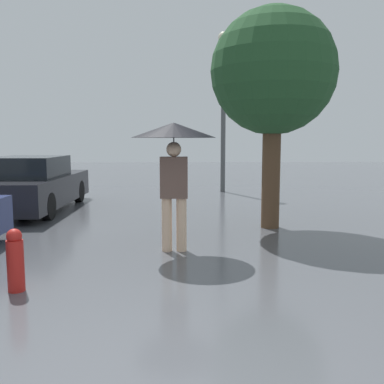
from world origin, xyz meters
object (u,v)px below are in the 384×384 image
at_px(parked_car_farthest, 32,185).
at_px(tree, 273,74).
at_px(fire_hydrant, 15,260).
at_px(street_lamp, 223,94).
at_px(pedestrian, 174,145).

relative_size(parked_car_farthest, tree, 1.05).
bearing_deg(tree, fire_hydrant, -135.74).
xyz_separation_m(street_lamp, fire_hydrant, (-3.11, -9.13, -2.77)).
relative_size(pedestrian, street_lamp, 0.38).
bearing_deg(parked_car_farthest, tree, -22.32).
height_order(tree, street_lamp, street_lamp).
distance_m(parked_car_farthest, tree, 6.10).
bearing_deg(fire_hydrant, tree, 44.26).
bearing_deg(pedestrian, parked_car_farthest, 131.76).
distance_m(pedestrian, fire_hydrant, 2.70).
height_order(pedestrian, tree, tree).
distance_m(pedestrian, tree, 2.79).
relative_size(tree, fire_hydrant, 5.79).
xyz_separation_m(parked_car_farthest, street_lamp, (4.85, 3.58, 2.53)).
relative_size(pedestrian, parked_car_farthest, 0.45).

